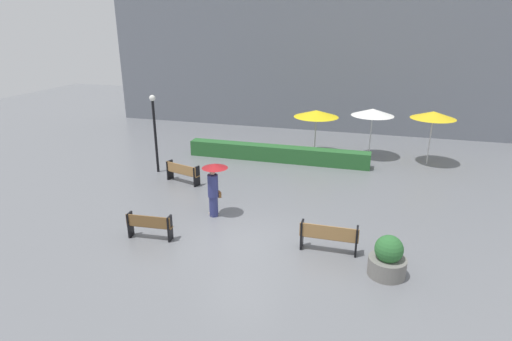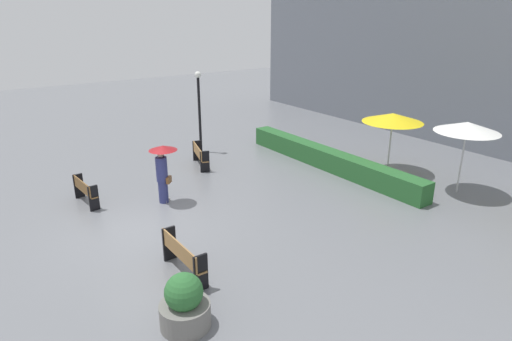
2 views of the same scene
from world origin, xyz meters
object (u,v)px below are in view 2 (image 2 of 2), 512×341
at_px(pedestrian_with_umbrella, 163,166).
at_px(bench_near_right, 182,255).
at_px(bench_near_left, 85,190).
at_px(patio_umbrella_white, 467,127).
at_px(planter_pot, 185,305).
at_px(patio_umbrella_yellow, 393,118).
at_px(bench_far_left, 200,154).
at_px(lamp_post, 199,103).

bearing_deg(pedestrian_with_umbrella, bench_near_right, -18.68).
xyz_separation_m(bench_near_left, patio_umbrella_white, (6.65, 11.14, 1.89)).
relative_size(planter_pot, patio_umbrella_yellow, 0.50).
distance_m(bench_near_right, planter_pot, 1.91).
distance_m(bench_near_right, bench_far_left, 8.10).
xyz_separation_m(bench_far_left, lamp_post, (-1.76, 1.00, 1.75)).
xyz_separation_m(pedestrian_with_umbrella, patio_umbrella_white, (5.24, 8.91, 1.11)).
distance_m(bench_far_left, patio_umbrella_yellow, 7.88).
height_order(pedestrian_with_umbrella, patio_umbrella_white, patio_umbrella_white).
height_order(bench_near_left, patio_umbrella_white, patio_umbrella_white).
height_order(pedestrian_with_umbrella, lamp_post, lamp_post).
relative_size(bench_far_left, lamp_post, 0.47).
xyz_separation_m(lamp_post, patio_umbrella_yellow, (6.77, 4.83, -0.03)).
distance_m(planter_pot, lamp_post, 12.16).
height_order(bench_far_left, planter_pot, planter_pot).
xyz_separation_m(bench_near_right, pedestrian_with_umbrella, (-4.32, 1.46, 0.74)).
bearing_deg(planter_pot, lamp_post, 149.92).
relative_size(planter_pot, lamp_post, 0.33).
height_order(bench_far_left, patio_umbrella_white, patio_umbrella_white).
bearing_deg(lamp_post, patio_umbrella_white, 28.18).
bearing_deg(bench_far_left, pedestrian_with_umbrella, -46.66).
bearing_deg(pedestrian_with_umbrella, patio_umbrella_yellow, 74.38).
relative_size(planter_pot, patio_umbrella_white, 0.47).
xyz_separation_m(bench_near_left, pedestrian_with_umbrella, (1.41, 2.23, 0.78)).
bearing_deg(bench_far_left, patio_umbrella_yellow, 49.38).
relative_size(pedestrian_with_umbrella, patio_umbrella_yellow, 0.83).
xyz_separation_m(pedestrian_with_umbrella, patio_umbrella_yellow, (2.40, 8.59, 0.95)).
relative_size(bench_near_left, patio_umbrella_white, 0.59).
distance_m(bench_near_right, pedestrian_with_umbrella, 4.62).
distance_m(planter_pot, patio_umbrella_white, 11.37).
relative_size(bench_far_left, pedestrian_with_umbrella, 0.85).
relative_size(bench_far_left, planter_pot, 1.41).
bearing_deg(bench_near_left, planter_pot, -0.31).
height_order(bench_near_right, pedestrian_with_umbrella, pedestrian_with_umbrella).
distance_m(planter_pot, patio_umbrella_yellow, 11.59).
xyz_separation_m(bench_near_left, planter_pot, (7.46, -0.04, 0.01)).
relative_size(bench_far_left, patio_umbrella_yellow, 0.71).
height_order(bench_far_left, pedestrian_with_umbrella, pedestrian_with_umbrella).
xyz_separation_m(bench_near_left, bench_far_left, (-1.20, 4.99, 0.00)).
bearing_deg(lamp_post, bench_near_right, -31.03).
xyz_separation_m(bench_far_left, patio_umbrella_yellow, (5.01, 5.84, 1.72)).
xyz_separation_m(bench_near_right, patio_umbrella_yellow, (-1.92, 10.05, 1.68)).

